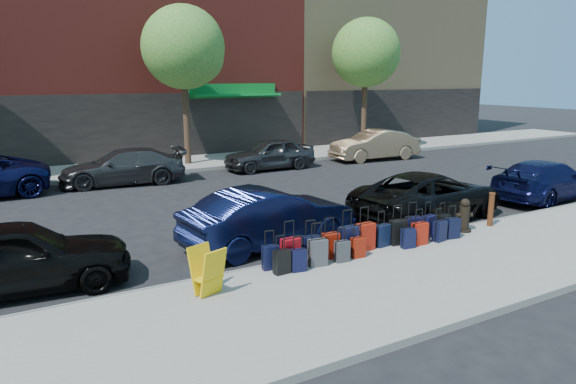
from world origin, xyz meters
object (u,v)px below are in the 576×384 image
tree_center (186,50)px  fire_hydrant (464,216)px  suitcase_front_5 (365,237)px  car_near_3 (546,180)px  car_far_1 (123,167)px  car_near_1 (270,218)px  bollard (491,209)px  car_near_0 (15,257)px  car_near_2 (429,196)px  display_rack (207,271)px  car_far_3 (375,145)px  tree_right (368,55)px  car_far_2 (270,154)px

tree_center → fire_hydrant: tree_center is taller
suitcase_front_5 → car_near_3: car_near_3 is taller
suitcase_front_5 → car_far_1: (-3.15, 11.51, 0.22)m
car_near_1 → bollard: bearing=-114.2°
car_near_0 → car_near_1: bearing=-84.6°
bollard → car_near_2: (-0.56, 1.80, 0.08)m
bollard → car_far_1: size_ratio=0.19×
display_rack → car_far_3: size_ratio=0.20×
tree_center → tree_right: bearing=0.0°
display_rack → car_near_0: 3.87m
car_near_1 → car_far_3: 14.77m
suitcase_front_5 → display_rack: size_ratio=1.14×
tree_center → car_near_1: size_ratio=1.61×
car_near_1 → car_near_2: car_near_1 is taller
tree_center → car_far_3: tree_center is taller
tree_right → display_rack: size_ratio=7.89×
car_near_2 → car_far_1: (-6.86, 9.79, -0.01)m
tree_right → car_near_1: tree_right is taller
car_near_3 → car_far_3: car_far_3 is taller
tree_right → suitcase_front_5: size_ratio=6.93×
car_far_1 → car_far_2: car_far_2 is taller
suitcase_front_5 → car_near_3: (9.07, 1.53, 0.21)m
car_near_2 → car_far_1: 11.96m
car_near_0 → car_far_3: bearing=-55.3°
display_rack → car_far_3: bearing=21.7°
car_near_0 → car_near_3: 16.40m
car_near_1 → car_near_2: size_ratio=0.88×
car_near_0 → car_near_1: car_near_1 is taller
fire_hydrant → car_far_1: bearing=139.7°
tree_right → fire_hydrant: (-7.88, -14.36, -4.85)m
tree_right → car_near_0: 22.80m
tree_right → car_near_2: tree_right is taller
car_far_1 → display_rack: bearing=1.6°
fire_hydrant → car_far_1: 13.24m
car_far_1 → car_far_2: (6.63, 0.09, 0.02)m
car_far_3 → car_near_3: bearing=1.7°
car_far_2 → car_far_3: bearing=88.2°
car_far_2 → car_near_1: bearing=-28.0°
car_near_3 → car_far_2: car_far_2 is taller
car_far_2 → car_far_3: car_far_3 is taller
car_near_3 → car_far_3: 9.92m
tree_center → car_far_3: size_ratio=1.55×
car_near_2 → car_far_2: (-0.23, 9.88, 0.01)m
tree_center → car_far_1: (-3.76, -2.76, -4.71)m
car_far_1 → tree_center: bearing=132.9°
bollard → car_near_3: 5.06m
tree_right → car_far_2: tree_right is taller
car_near_3 → fire_hydrant: bearing=99.7°
tree_center → tree_right: size_ratio=1.00×
display_rack → car_far_1: 12.12m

